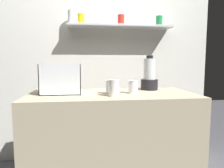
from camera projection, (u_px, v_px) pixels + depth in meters
counter at (112, 144)px, 1.76m from camera, size 1.40×0.64×0.90m
back_wall_unit at (104, 54)px, 2.43m from camera, size 2.60×0.24×2.50m
carrot_display_bin at (62, 84)px, 1.70m from camera, size 0.33×0.22×0.25m
blender_pitcher at (149, 77)px, 1.93m from camera, size 0.16×0.16×0.33m
juice_cup_orange_far_left at (111, 88)px, 1.69m from camera, size 0.09×0.09×0.11m
juice_cup_mango_left at (114, 89)px, 1.57m from camera, size 0.09×0.09×0.13m
juice_cup_beet_middle at (133, 88)px, 1.71m from camera, size 0.08×0.08×0.11m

